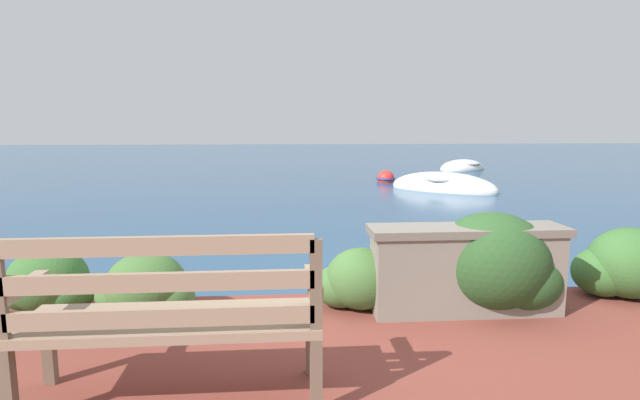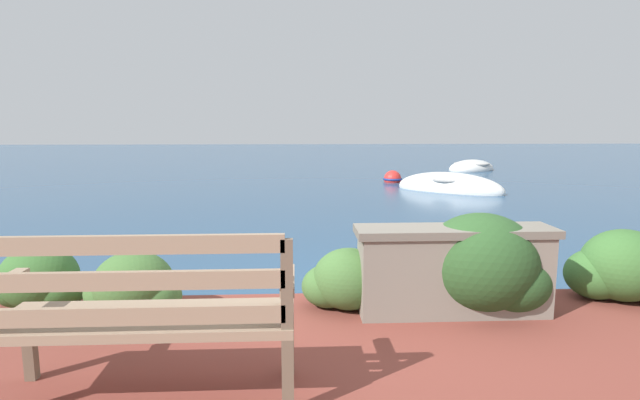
% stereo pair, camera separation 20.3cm
% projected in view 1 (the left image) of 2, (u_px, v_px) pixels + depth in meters
% --- Properties ---
extents(ground_plane, '(80.00, 80.00, 0.00)m').
position_uv_depth(ground_plane, '(394.00, 315.00, 4.38)').
color(ground_plane, navy).
extents(park_bench, '(1.54, 0.48, 0.93)m').
position_uv_depth(park_bench, '(170.00, 314.00, 2.53)').
color(park_bench, brown).
rests_on(park_bench, patio_terrace).
extents(stone_wall, '(1.50, 0.39, 0.68)m').
position_uv_depth(stone_wall, '(466.00, 269.00, 3.83)').
color(stone_wall, gray).
rests_on(stone_wall, patio_terrace).
extents(hedge_clump_far_left, '(0.75, 0.54, 0.51)m').
position_uv_depth(hedge_clump_far_left, '(47.00, 284.00, 3.86)').
color(hedge_clump_far_left, '#38662D').
rests_on(hedge_clump_far_left, patio_terrace).
extents(hedge_clump_left, '(0.75, 0.54, 0.51)m').
position_uv_depth(hedge_clump_left, '(145.00, 290.00, 3.71)').
color(hedge_clump_left, '#426B33').
rests_on(hedge_clump_left, patio_terrace).
extents(hedge_clump_centre, '(0.71, 0.51, 0.48)m').
position_uv_depth(hedge_clump_centre, '(360.00, 282.00, 3.93)').
color(hedge_clump_centre, '#426B33').
rests_on(hedge_clump_centre, patio_terrace).
extents(hedge_clump_right, '(1.13, 0.81, 0.77)m').
position_uv_depth(hedge_clump_right, '(489.00, 267.00, 3.91)').
color(hedge_clump_right, '#284C23').
rests_on(hedge_clump_right, patio_terrace).
extents(hedge_clump_far_right, '(0.87, 0.63, 0.59)m').
position_uv_depth(hedge_clump_far_right, '(628.00, 267.00, 4.18)').
color(hedge_clump_far_right, '#38662D').
rests_on(hedge_clump_far_right, patio_terrace).
extents(rowboat_nearest, '(2.76, 2.53, 0.84)m').
position_uv_depth(rowboat_nearest, '(443.00, 188.00, 12.71)').
color(rowboat_nearest, silver).
rests_on(rowboat_nearest, ground_plane).
extents(rowboat_mid, '(2.54, 2.43, 0.69)m').
position_uv_depth(rowboat_mid, '(462.00, 168.00, 18.58)').
color(rowboat_mid, silver).
rests_on(rowboat_mid, ground_plane).
extents(mooring_buoy, '(0.56, 0.56, 0.51)m').
position_uv_depth(mooring_buoy, '(386.00, 179.00, 14.70)').
color(mooring_buoy, red).
rests_on(mooring_buoy, ground_plane).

